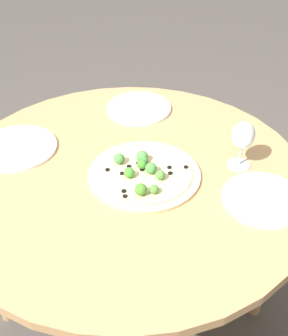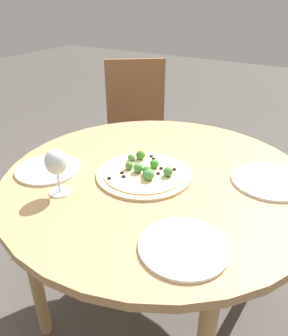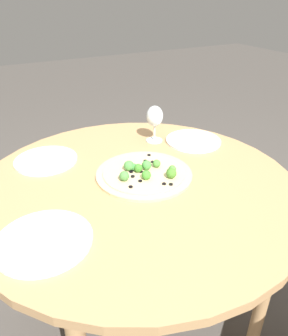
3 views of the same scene
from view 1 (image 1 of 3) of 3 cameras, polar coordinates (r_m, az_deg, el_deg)
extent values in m
plane|color=#4C4742|center=(2.00, -1.50, -17.27)|extent=(12.00, 12.00, 0.00)
cylinder|color=tan|center=(1.47, -1.94, -1.15)|extent=(1.14, 1.14, 0.03)
cylinder|color=tan|center=(2.08, -1.73, -0.30)|extent=(0.05, 0.05, 0.70)
cylinder|color=tan|center=(1.79, 14.78, -9.95)|extent=(0.05, 0.05, 0.70)
cylinder|color=#DBBC89|center=(1.45, 0.00, -0.78)|extent=(0.35, 0.35, 0.01)
cylinder|color=beige|center=(1.44, 0.00, -0.56)|extent=(0.30, 0.30, 0.00)
sphere|color=#43912F|center=(1.41, -1.82, -0.57)|extent=(0.03, 0.03, 0.03)
sphere|color=#41872B|center=(1.45, -0.25, 0.46)|extent=(0.03, 0.03, 0.03)
sphere|color=#48832B|center=(1.35, -0.38, -2.64)|extent=(0.04, 0.04, 0.04)
sphere|color=#4A9941|center=(1.43, 0.85, -0.02)|extent=(0.04, 0.04, 0.04)
sphere|color=#518B3B|center=(1.41, 2.01, -0.86)|extent=(0.03, 0.03, 0.03)
sphere|color=#4D8741|center=(1.47, -3.03, 1.15)|extent=(0.03, 0.03, 0.03)
sphere|color=#4D9444|center=(1.47, -0.08, 1.35)|extent=(0.04, 0.04, 0.04)
sphere|color=#4F883A|center=(1.36, 1.25, -2.61)|extent=(0.03, 0.03, 0.03)
sphere|color=#3F843D|center=(1.46, -0.03, 0.85)|extent=(0.03, 0.03, 0.03)
cylinder|color=black|center=(1.37, -2.47, -2.83)|extent=(0.01, 0.01, 0.00)
cylinder|color=black|center=(1.44, 3.22, -0.63)|extent=(0.01, 0.01, 0.00)
cylinder|color=black|center=(1.45, -0.24, -0.19)|extent=(0.01, 0.01, 0.00)
cylinder|color=black|center=(1.48, -0.74, 0.62)|extent=(0.01, 0.01, 0.00)
cylinder|color=black|center=(1.46, -1.84, 0.20)|extent=(0.01, 0.01, 0.00)
cylinder|color=black|center=(1.45, -4.47, -0.21)|extent=(0.01, 0.01, 0.00)
cylinder|color=black|center=(1.46, 5.13, 0.12)|extent=(0.01, 0.01, 0.00)
cylinder|color=black|center=(1.46, 3.11, 0.08)|extent=(0.01, 0.01, 0.00)
cylinder|color=black|center=(1.43, -2.67, -0.67)|extent=(0.01, 0.01, 0.00)
cylinder|color=black|center=(1.35, -2.33, -3.46)|extent=(0.01, 0.01, 0.00)
cylinder|color=silver|center=(1.52, 11.46, 0.39)|extent=(0.07, 0.07, 0.00)
cylinder|color=silver|center=(1.50, 11.62, 1.47)|extent=(0.01, 0.01, 0.07)
ellipsoid|color=silver|center=(1.46, 12.01, 3.96)|extent=(0.07, 0.07, 0.09)
cylinder|color=white|center=(1.78, -0.64, 7.32)|extent=(0.24, 0.24, 0.01)
cylinder|color=white|center=(1.40, 14.38, -3.67)|extent=(0.24, 0.24, 0.01)
cylinder|color=white|center=(1.62, -15.22, 2.42)|extent=(0.26, 0.26, 0.01)
camera|label=2|loc=(2.19, 6.78, 29.67)|focal=35.00mm
camera|label=3|loc=(1.30, -50.07, 11.29)|focal=35.00mm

